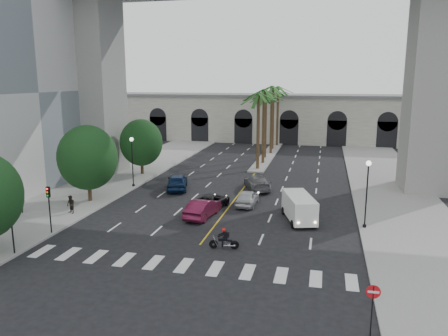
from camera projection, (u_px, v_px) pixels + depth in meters
ground at (191, 256)px, 28.41m from camera, size 140.00×140.00×0.00m
sidewalk_left at (98, 187)px, 46.04m from camera, size 8.00×100.00×0.15m
sidewalk_right at (400, 206)px, 39.36m from camera, size 8.00×100.00×0.15m
median at (268, 156)px, 64.63m from camera, size 2.00×24.00×0.20m
pier_building at (281, 118)px, 80.00m from camera, size 71.00×10.50×8.50m
bridge at (284, 7)px, 44.89m from camera, size 75.00×13.00×26.00m
palm_a at (259, 97)px, 53.28m from camera, size 3.20×3.20×10.30m
palm_b at (264, 94)px, 57.01m from camera, size 3.20×3.20×10.60m
palm_c at (266, 96)px, 60.99m from camera, size 3.20×3.20×10.10m
palm_d at (272, 90)px, 64.58m from camera, size 3.20×3.20×10.90m
palm_e at (273, 92)px, 68.54m from camera, size 3.20×3.20×10.40m
palm_f at (278, 90)px, 72.23m from camera, size 3.20×3.20×10.70m
street_tree_mid at (88, 158)px, 39.99m from camera, size 5.44×5.44×7.21m
street_tree_far at (141, 143)px, 51.50m from camera, size 5.04×5.04×6.68m
lamp_post_left_far at (132, 158)px, 45.56m from camera, size 0.40×0.40×5.35m
lamp_post_right at (367, 188)px, 32.85m from camera, size 0.40×0.40×5.35m
traffic_signal_near at (11, 219)px, 28.04m from camera, size 0.25×0.18×3.65m
traffic_signal_far at (49, 202)px, 31.85m from camera, size 0.25×0.18×3.65m
motorcycle_rider at (225, 240)px, 29.48m from camera, size 2.04×0.55×1.47m
car_a at (247, 198)px, 39.69m from camera, size 1.79×4.17×1.40m
car_b at (203, 208)px, 36.24m from camera, size 2.18×4.82×1.53m
car_c at (210, 201)px, 38.62m from camera, size 3.05×5.12×1.33m
car_d at (257, 183)px, 45.23m from camera, size 3.82×5.53×1.49m
car_e at (177, 182)px, 45.22m from camera, size 3.28×5.32×1.69m
cargo_van at (299, 207)px, 35.16m from camera, size 3.22×5.29×2.12m
pedestrian_a at (20, 204)px, 36.90m from camera, size 0.65×0.52×1.56m
pedestrian_b at (71, 204)px, 36.76m from camera, size 0.92×0.83×1.54m
do_not_enter_sign at (373, 300)px, 19.01m from camera, size 0.63×0.06×2.58m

